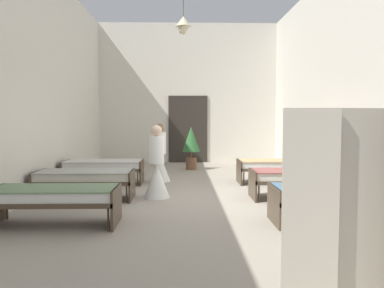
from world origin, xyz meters
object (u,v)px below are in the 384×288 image
(bed_right_row_0, at_px, (335,195))
(bed_right_row_1, at_px, (299,177))
(bed_left_row_1, at_px, (85,178))
(nurse_near_aisle, at_px, (160,161))
(potted_plant, at_px, (191,143))
(privacy_screen, at_px, (364,220))
(bed_left_row_2, at_px, (104,166))
(bed_left_row_0, at_px, (54,196))
(nurse_mid_aisle, at_px, (157,172))
(bed_right_row_2, at_px, (277,165))

(bed_right_row_0, xyz_separation_m, bed_right_row_1, (0.00, 1.90, 0.00))
(bed_left_row_1, relative_size, nurse_near_aisle, 1.28)
(nurse_near_aisle, bearing_deg, potted_plant, 52.03)
(nurse_near_aisle, bearing_deg, bed_right_row_0, -72.96)
(bed_right_row_1, bearing_deg, privacy_screen, -100.85)
(bed_left_row_1, xyz_separation_m, bed_left_row_2, (0.00, 1.90, 0.00))
(bed_left_row_0, distance_m, bed_left_row_2, 3.80)
(bed_left_row_2, bearing_deg, bed_left_row_0, -90.00)
(nurse_near_aisle, xyz_separation_m, potted_plant, (0.84, 2.32, 0.30))
(bed_right_row_0, bearing_deg, nurse_near_aisle, 125.05)
(bed_left_row_1, xyz_separation_m, nurse_near_aisle, (1.36, 2.24, 0.09))
(nurse_near_aisle, height_order, nurse_mid_aisle, same)
(bed_right_row_0, distance_m, bed_left_row_1, 4.67)
(bed_right_row_1, bearing_deg, nurse_near_aisle, 142.37)
(bed_left_row_0, relative_size, bed_right_row_1, 1.00)
(nurse_mid_aisle, bearing_deg, privacy_screen, 179.55)
(bed_left_row_1, xyz_separation_m, nurse_mid_aisle, (1.41, 0.14, 0.09))
(nurse_mid_aisle, bearing_deg, nurse_near_aisle, -19.54)
(bed_left_row_2, xyz_separation_m, potted_plant, (2.20, 2.66, 0.39))
(bed_left_row_1, bearing_deg, bed_right_row_1, 0.00)
(bed_right_row_0, distance_m, bed_right_row_1, 1.90)
(bed_left_row_1, height_order, privacy_screen, privacy_screen)
(potted_plant, bearing_deg, privacy_screen, -83.34)
(bed_left_row_0, height_order, bed_right_row_0, same)
(bed_right_row_2, xyz_separation_m, potted_plant, (-2.06, 2.66, 0.39))
(nurse_mid_aisle, bearing_deg, bed_right_row_2, -79.23)
(bed_left_row_1, distance_m, privacy_screen, 5.98)
(potted_plant, xyz_separation_m, privacy_screen, (1.11, -9.51, 0.02))
(bed_left_row_0, bearing_deg, bed_left_row_2, 90.00)
(bed_right_row_0, xyz_separation_m, bed_left_row_2, (-4.26, 3.80, 0.00))
(bed_right_row_2, distance_m, nurse_mid_aisle, 3.35)
(bed_left_row_2, height_order, nurse_mid_aisle, nurse_mid_aisle)
(bed_right_row_0, distance_m, potted_plant, 6.79)
(bed_right_row_1, relative_size, nurse_near_aisle, 1.28)
(bed_left_row_1, height_order, bed_right_row_1, same)
(bed_left_row_2, xyz_separation_m, nurse_mid_aisle, (1.41, -1.76, 0.09))
(bed_right_row_2, distance_m, potted_plant, 3.39)
(bed_right_row_0, bearing_deg, bed_right_row_1, 90.00)
(privacy_screen, bearing_deg, bed_right_row_2, 72.25)
(nurse_near_aisle, height_order, privacy_screen, privacy_screen)
(bed_left_row_0, xyz_separation_m, nurse_near_aisle, (1.36, 4.14, 0.09))
(bed_right_row_1, xyz_separation_m, privacy_screen, (-0.95, -4.96, 0.41))
(nurse_near_aisle, xyz_separation_m, privacy_screen, (1.95, -7.20, 0.32))
(bed_left_row_2, xyz_separation_m, nurse_near_aisle, (1.36, 0.34, 0.09))
(bed_right_row_2, bearing_deg, bed_left_row_2, 180.00)
(bed_right_row_1, distance_m, privacy_screen, 5.06)
(bed_right_row_1, distance_m, potted_plant, 5.02)
(bed_right_row_1, bearing_deg, bed_right_row_2, 90.00)
(nurse_mid_aisle, distance_m, privacy_screen, 5.45)
(bed_left_row_1, distance_m, nurse_near_aisle, 2.62)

